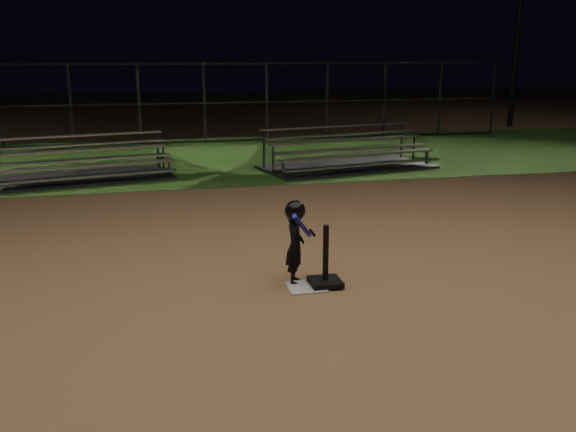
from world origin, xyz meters
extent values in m
plane|color=#986E45|center=(0.00, 0.00, 0.00)|extent=(80.00, 80.00, 0.00)
cube|color=#284E19|center=(0.00, 10.00, 0.01)|extent=(60.00, 8.00, 0.01)
cube|color=beige|center=(0.00, 0.00, 0.01)|extent=(0.45, 0.45, 0.02)
cube|color=black|center=(0.25, 0.01, 0.05)|extent=(0.38, 0.38, 0.06)
cylinder|color=black|center=(0.25, 0.01, 0.43)|extent=(0.07, 0.07, 0.69)
imported|color=black|center=(-0.09, 0.20, 0.47)|extent=(0.31, 0.39, 0.94)
sphere|color=black|center=(-0.09, 0.20, 0.93)|extent=(0.26, 0.26, 0.26)
cylinder|color=#1A17C4|center=(-0.04, 0.05, 0.77)|extent=(0.36, 0.51, 0.42)
cylinder|color=black|center=(0.12, 0.17, 0.64)|extent=(0.13, 0.17, 0.14)
cube|color=silver|center=(-3.18, 7.10, 0.39)|extent=(3.86, 1.02, 0.04)
cube|color=silver|center=(-3.13, 6.83, 0.21)|extent=(3.86, 1.02, 0.03)
cube|color=silver|center=(-3.29, 7.63, 0.66)|extent=(3.86, 1.02, 0.04)
cube|color=silver|center=(-3.23, 7.36, 0.49)|extent=(3.86, 1.02, 0.03)
cube|color=silver|center=(-3.40, 8.15, 0.93)|extent=(3.86, 1.02, 0.04)
cube|color=silver|center=(-3.34, 7.88, 0.76)|extent=(3.86, 1.02, 0.03)
cube|color=#38383D|center=(-3.29, 7.63, 0.03)|extent=(4.20, 2.65, 0.06)
cube|color=#A4A4A9|center=(3.10, 7.12, 0.41)|extent=(4.10, 1.07, 0.04)
cube|color=#A4A4A9|center=(3.16, 6.84, 0.23)|extent=(4.10, 1.07, 0.03)
cube|color=#A4A4A9|center=(2.99, 7.68, 0.70)|extent=(4.10, 1.07, 0.04)
cube|color=#A4A4A9|center=(3.05, 7.39, 0.52)|extent=(4.10, 1.07, 0.03)
cube|color=#A4A4A9|center=(2.88, 8.23, 0.99)|extent=(4.10, 1.07, 0.04)
cube|color=#A4A4A9|center=(2.93, 7.95, 0.81)|extent=(4.10, 1.07, 0.03)
cube|color=#38383D|center=(2.99, 7.68, 0.03)|extent=(4.45, 2.80, 0.06)
cube|color=#38383D|center=(0.00, 13.00, 0.05)|extent=(20.00, 0.05, 0.05)
cube|color=#38383D|center=(0.00, 13.00, 1.25)|extent=(20.00, 0.05, 0.05)
cube|color=#38383D|center=(0.00, 13.00, 2.45)|extent=(20.00, 0.05, 0.05)
cylinder|color=#38383D|center=(-5.00, 13.00, 1.25)|extent=(0.08, 0.08, 2.50)
cylinder|color=#38383D|center=(0.00, 13.00, 1.25)|extent=(0.08, 0.08, 2.50)
cylinder|color=#38383D|center=(5.00, 13.00, 1.25)|extent=(0.08, 0.08, 2.50)
cylinder|color=#38383D|center=(10.00, 13.00, 1.25)|extent=(0.08, 0.08, 2.50)
cylinder|color=#2D2D30|center=(12.00, 15.00, 4.00)|extent=(0.20, 0.20, 8.00)
camera|label=1|loc=(-1.77, -6.90, 2.77)|focal=38.87mm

